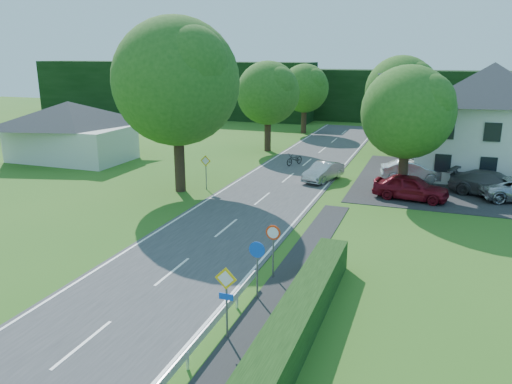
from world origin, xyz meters
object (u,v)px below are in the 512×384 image
at_px(moving_car, 323,172).
at_px(parked_car_silver_a, 412,171).
at_px(streetlight, 402,125).
at_px(parked_car_grey, 493,184).
at_px(parasol, 449,165).
at_px(parked_car_red, 411,187).
at_px(motorcycle, 295,159).

bearing_deg(moving_car, parked_car_silver_a, 36.49).
relative_size(streetlight, moving_car, 1.93).
height_order(parked_car_grey, parasol, parasol).
bearing_deg(parked_car_red, parked_car_grey, -55.34).
xyz_separation_m(moving_car, motorcycle, (-3.46, 4.46, -0.17)).
xyz_separation_m(parked_car_red, parked_car_silver_a, (-0.22, 5.23, -0.07)).
bearing_deg(motorcycle, parasol, 24.70).
xyz_separation_m(motorcycle, parked_car_red, (9.87, -7.41, 0.30)).
height_order(moving_car, parked_car_red, parked_car_red).
xyz_separation_m(motorcycle, parked_car_silver_a, (9.65, -2.18, 0.22)).
bearing_deg(moving_car, motorcycle, 144.13).
bearing_deg(streetlight, motorcycle, 152.60).
relative_size(moving_car, parked_car_red, 0.87).
xyz_separation_m(moving_car, parked_car_grey, (11.51, -0.33, 0.13)).
bearing_deg(parked_car_red, streetlight, 27.74).
bearing_deg(parked_car_silver_a, parked_car_red, 171.70).
relative_size(moving_car, parasol, 2.12).
relative_size(streetlight, parasol, 4.11).
relative_size(motorcycle, parasol, 1.00).
xyz_separation_m(streetlight, parked_car_grey, (6.15, -0.21, -3.62)).
relative_size(parked_car_red, parked_car_silver_a, 1.06).
height_order(moving_car, parked_car_grey, parked_car_grey).
bearing_deg(parked_car_grey, parked_car_red, 135.59).
distance_m(streetlight, motorcycle, 10.68).
height_order(moving_car, parasol, parasol).
height_order(moving_car, motorcycle, moving_car).
bearing_deg(motorcycle, streetlight, -3.29).
bearing_deg(parasol, moving_car, -152.64).
relative_size(parked_car_silver_a, parasol, 2.30).
xyz_separation_m(parked_car_red, parked_car_grey, (5.10, 2.63, -0.00)).
distance_m(parked_car_red, parasol, 7.92).
relative_size(moving_car, parked_car_silver_a, 0.92).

